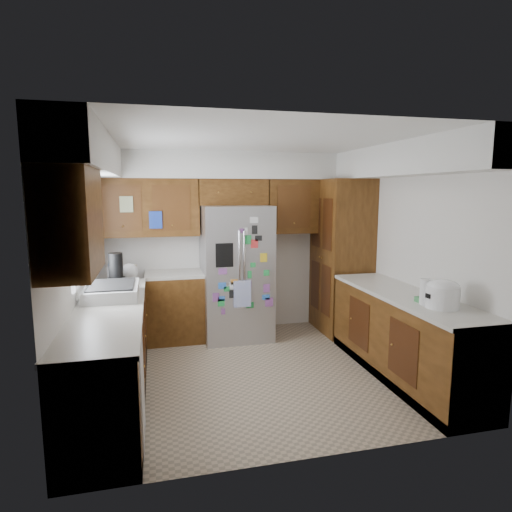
# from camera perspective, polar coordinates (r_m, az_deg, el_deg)

# --- Properties ---
(floor) EXTENTS (3.60, 3.60, 0.00)m
(floor) POSITION_cam_1_polar(r_m,az_deg,el_deg) (4.91, 0.18, -15.22)
(floor) COLOR tan
(floor) RESTS_ON ground
(room_shell) EXTENTS (3.64, 3.24, 2.52)m
(room_shell) POSITION_cam_1_polar(r_m,az_deg,el_deg) (4.83, -2.06, 6.68)
(room_shell) COLOR silver
(room_shell) RESTS_ON ground
(left_counter_run) EXTENTS (1.36, 3.20, 0.92)m
(left_counter_run) POSITION_cam_1_polar(r_m,az_deg,el_deg) (4.67, -16.67, -11.23)
(left_counter_run) COLOR #40240C
(left_counter_run) RESTS_ON ground
(right_counter_run) EXTENTS (0.63, 2.25, 0.92)m
(right_counter_run) POSITION_cam_1_polar(r_m,az_deg,el_deg) (4.92, 19.14, -10.43)
(right_counter_run) COLOR #40240C
(right_counter_run) RESTS_ON ground
(pantry) EXTENTS (0.60, 0.90, 2.15)m
(pantry) POSITION_cam_1_polar(r_m,az_deg,el_deg) (6.15, 11.29, -0.06)
(pantry) COLOR #40240C
(pantry) RESTS_ON ground
(fridge) EXTENTS (0.90, 0.79, 1.80)m
(fridge) POSITION_cam_1_polar(r_m,az_deg,el_deg) (5.77, -2.65, -2.23)
(fridge) COLOR #9E9EA3
(fridge) RESTS_ON ground
(bridge_cabinet) EXTENTS (0.96, 0.34, 0.35)m
(bridge_cabinet) POSITION_cam_1_polar(r_m,az_deg,el_deg) (5.89, -3.15, 8.50)
(bridge_cabinet) COLOR #40240C
(bridge_cabinet) RESTS_ON fridge
(fridge_top_items) EXTENTS (0.63, 0.27, 0.27)m
(fridge_top_items) POSITION_cam_1_polar(r_m,az_deg,el_deg) (5.89, -4.72, 11.35)
(fridge_top_items) COLOR #123CAA
(fridge_top_items) RESTS_ON bridge_cabinet
(sink_assembly) EXTENTS (0.52, 0.70, 0.37)m
(sink_assembly) POSITION_cam_1_polar(r_m,az_deg,el_deg) (4.59, -18.65, -4.39)
(sink_assembly) COLOR silver
(sink_assembly) RESTS_ON left_counter_run
(left_counter_clutter) EXTENTS (0.37, 0.84, 0.38)m
(left_counter_clutter) POSITION_cam_1_polar(r_m,az_deg,el_deg) (5.28, -17.64, -1.98)
(left_counter_clutter) COLOR black
(left_counter_clutter) RESTS_ON left_counter_run
(rice_cooker) EXTENTS (0.31, 0.30, 0.27)m
(rice_cooker) POSITION_cam_1_polar(r_m,az_deg,el_deg) (4.30, 23.63, -4.56)
(rice_cooker) COLOR white
(rice_cooker) RESTS_ON right_counter_run
(paper_towel) EXTENTS (0.11, 0.11, 0.25)m
(paper_towel) POSITION_cam_1_polar(r_m,az_deg,el_deg) (4.36, 21.69, -4.46)
(paper_towel) COLOR white
(paper_towel) RESTS_ON right_counter_run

